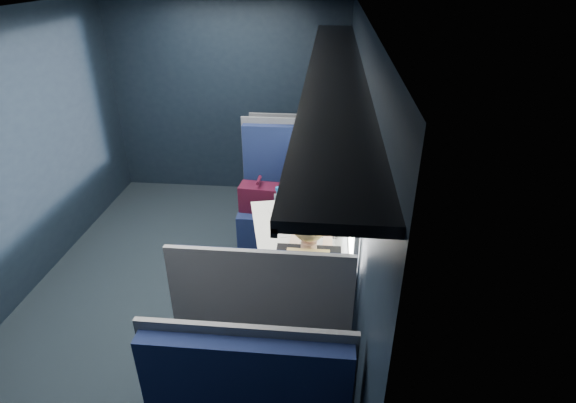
# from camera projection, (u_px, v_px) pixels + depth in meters

# --- Properties ---
(ground) EXTENTS (2.80, 4.20, 0.01)m
(ground) POSITION_uv_depth(u_px,v_px,m) (189.00, 290.00, 4.04)
(ground) COLOR black
(room_shell) EXTENTS (3.00, 4.40, 2.40)m
(room_shell) POSITION_uv_depth(u_px,v_px,m) (171.00, 134.00, 3.33)
(room_shell) COLOR black
(room_shell) RESTS_ON ground
(table) EXTENTS (0.62, 1.00, 0.74)m
(table) POSITION_uv_depth(u_px,v_px,m) (304.00, 233.00, 3.64)
(table) COLOR #54565E
(table) RESTS_ON ground
(seat_bay_near) EXTENTS (1.04, 0.62, 1.26)m
(seat_bay_near) POSITION_uv_depth(u_px,v_px,m) (289.00, 206.00, 4.52)
(seat_bay_near) COLOR #0C1335
(seat_bay_near) RESTS_ON ground
(seat_bay_far) EXTENTS (1.04, 0.62, 1.26)m
(seat_bay_far) POSITION_uv_depth(u_px,v_px,m) (269.00, 333.00, 3.00)
(seat_bay_far) COLOR #0C1335
(seat_bay_far) RESTS_ON ground
(seat_row_front) EXTENTS (1.04, 0.51, 1.16)m
(seat_row_front) POSITION_uv_depth(u_px,v_px,m) (298.00, 170.00, 5.35)
(seat_row_front) COLOR #0C1335
(seat_row_front) RESTS_ON ground
(man) EXTENTS (0.53, 0.56, 1.32)m
(man) POSITION_uv_depth(u_px,v_px,m) (316.00, 189.00, 4.22)
(man) COLOR black
(man) RESTS_ON ground
(woman) EXTENTS (0.53, 0.56, 1.32)m
(woman) POSITION_uv_depth(u_px,v_px,m) (308.00, 282.00, 2.98)
(woman) COLOR black
(woman) RESTS_ON ground
(papers) EXTENTS (0.76, 0.95, 0.01)m
(papers) POSITION_uv_depth(u_px,v_px,m) (290.00, 224.00, 3.61)
(papers) COLOR white
(papers) RESTS_ON table
(laptop) EXTENTS (0.27, 0.34, 0.25)m
(laptop) POSITION_uv_depth(u_px,v_px,m) (329.00, 220.00, 3.54)
(laptop) COLOR silver
(laptop) RESTS_ON table
(bottle_small) EXTENTS (0.06, 0.06, 0.22)m
(bottle_small) POSITION_uv_depth(u_px,v_px,m) (333.00, 196.00, 3.83)
(bottle_small) COLOR silver
(bottle_small) RESTS_ON table
(cup) EXTENTS (0.08, 0.08, 0.10)m
(cup) POSITION_uv_depth(u_px,v_px,m) (327.00, 201.00, 3.86)
(cup) COLOR white
(cup) RESTS_ON table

